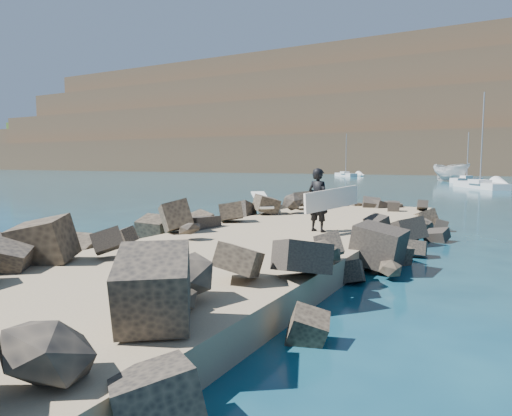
% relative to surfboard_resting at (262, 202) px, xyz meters
% --- Properties ---
extents(ground, '(800.00, 800.00, 0.00)m').
position_rel_surfboard_resting_xyz_m(ground, '(3.16, -5.21, -1.04)').
color(ground, '#0F384C').
rests_on(ground, ground).
extents(jetty, '(6.00, 26.00, 0.60)m').
position_rel_surfboard_resting_xyz_m(jetty, '(3.16, -7.21, -0.74)').
color(jetty, '#8C7759').
rests_on(jetty, ground).
extents(riprap_left, '(2.60, 22.00, 1.00)m').
position_rel_surfboard_resting_xyz_m(riprap_left, '(0.26, -6.71, -0.54)').
color(riprap_left, black).
rests_on(riprap_left, ground).
extents(riprap_right, '(2.60, 22.00, 1.00)m').
position_rel_surfboard_resting_xyz_m(riprap_right, '(6.06, -6.71, -0.54)').
color(riprap_right, black).
rests_on(riprap_right, ground).
extents(surfboard_resting, '(1.97, 2.27, 0.08)m').
position_rel_surfboard_resting_xyz_m(surfboard_resting, '(0.00, 0.00, 0.00)').
color(surfboard_resting, white).
rests_on(surfboard_resting, riprap_left).
extents(boat_imported, '(6.76, 6.83, 2.70)m').
position_rel_surfboard_resting_xyz_m(boat_imported, '(1.96, 54.26, 0.31)').
color(boat_imported, silver).
rests_on(boat_imported, ground).
extents(surfer_with_board, '(1.32, 2.35, 1.99)m').
position_rel_surfboard_resting_xyz_m(surfer_with_board, '(4.19, -3.94, 0.56)').
color(surfer_with_board, black).
rests_on(surfer_with_board, jetty).
extents(sailboat_c, '(5.95, 8.44, 10.25)m').
position_rel_surfboard_resting_xyz_m(sailboat_c, '(6.62, 36.84, -0.69)').
color(sailboat_c, silver).
rests_on(sailboat_c, ground).
extents(sailboat_e, '(5.96, 6.15, 8.47)m').
position_rel_surfboard_resting_xyz_m(sailboat_e, '(-18.97, 70.09, -0.69)').
color(sailboat_e, silver).
rests_on(sailboat_e, ground).
extents(sailboat_b, '(3.90, 5.54, 6.99)m').
position_rel_surfboard_resting_xyz_m(sailboat_b, '(4.22, 51.45, -0.69)').
color(sailboat_b, silver).
rests_on(sailboat_b, ground).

